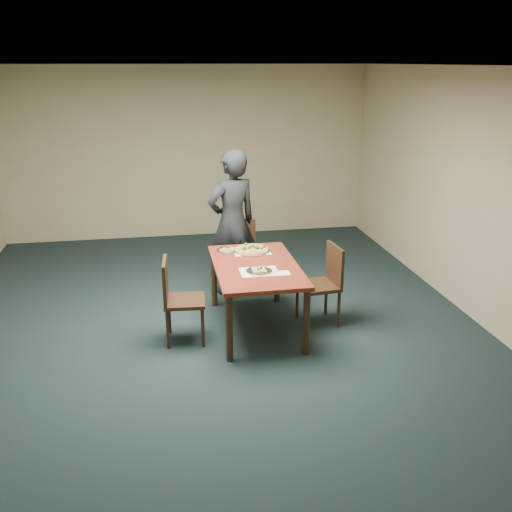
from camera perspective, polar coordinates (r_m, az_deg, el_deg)
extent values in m
plane|color=black|center=(6.21, -4.01, -8.38)|extent=(8.00, 8.00, 0.00)
plane|color=tan|center=(9.61, -6.91, 10.16)|extent=(6.00, 0.00, 6.00)
plane|color=tan|center=(2.15, 8.17, -23.51)|extent=(6.00, 0.00, 6.00)
plane|color=tan|center=(6.70, 22.23, 5.08)|extent=(0.00, 8.00, 8.00)
plane|color=white|center=(5.52, -4.70, 18.43)|extent=(8.00, 8.00, 0.00)
cube|color=maroon|center=(6.18, 0.00, -1.07)|extent=(0.90, 1.50, 0.04)
cylinder|color=black|center=(5.65, -2.68, -7.26)|extent=(0.07, 0.07, 0.70)
cylinder|color=black|center=(6.90, -4.21, -2.27)|extent=(0.07, 0.07, 0.70)
cylinder|color=black|center=(5.79, 5.05, -6.63)|extent=(0.07, 0.07, 0.70)
cylinder|color=black|center=(7.02, 2.14, -1.86)|extent=(0.07, 0.07, 0.70)
cube|color=black|center=(7.26, -1.37, -0.31)|extent=(0.44, 0.44, 0.04)
cylinder|color=black|center=(7.15, -2.49, -2.66)|extent=(0.04, 0.04, 0.43)
cylinder|color=black|center=(7.48, -2.98, -1.67)|extent=(0.04, 0.04, 0.43)
cylinder|color=black|center=(7.21, 0.33, -2.43)|extent=(0.04, 0.04, 0.43)
cylinder|color=black|center=(7.54, -0.28, -1.46)|extent=(0.04, 0.04, 0.43)
cube|color=black|center=(7.37, -1.67, 1.93)|extent=(0.42, 0.05, 0.44)
cube|color=black|center=(6.06, -7.15, -4.49)|extent=(0.45, 0.45, 0.04)
cylinder|color=black|center=(5.99, -5.35, -7.18)|extent=(0.04, 0.04, 0.43)
cylinder|color=black|center=(6.00, -8.81, -7.28)|extent=(0.04, 0.04, 0.43)
cylinder|color=black|center=(6.32, -5.40, -5.75)|extent=(0.04, 0.04, 0.43)
cylinder|color=black|center=(6.32, -8.68, -5.85)|extent=(0.04, 0.04, 0.43)
cube|color=black|center=(5.98, -9.06, -2.43)|extent=(0.07, 0.42, 0.44)
cube|color=black|center=(6.44, 6.25, -2.99)|extent=(0.46, 0.46, 0.04)
cylinder|color=black|center=(6.63, 4.14, -4.49)|extent=(0.04, 0.04, 0.43)
cylinder|color=black|center=(6.75, 7.02, -4.13)|extent=(0.04, 0.04, 0.43)
cylinder|color=black|center=(6.32, 5.27, -5.73)|extent=(0.04, 0.04, 0.43)
cylinder|color=black|center=(6.45, 8.27, -5.32)|extent=(0.04, 0.04, 0.43)
cube|color=black|center=(6.43, 7.89, -0.82)|extent=(0.08, 0.42, 0.44)
imported|color=black|center=(7.16, -2.39, 3.34)|extent=(0.79, 0.66, 1.84)
cube|color=white|center=(6.61, -0.44, 0.48)|extent=(0.42, 0.32, 0.00)
cube|color=white|center=(5.97, 0.32, -1.57)|extent=(0.40, 0.30, 0.00)
cylinder|color=silver|center=(6.61, -0.44, 0.54)|extent=(0.43, 0.43, 0.01)
cylinder|color=tan|center=(6.60, -0.44, 0.67)|extent=(0.38, 0.38, 0.02)
cylinder|color=#D7C070|center=(6.60, -0.44, 0.78)|extent=(0.34, 0.34, 0.01)
sphere|color=#173F13|center=(6.63, -0.48, 0.99)|extent=(0.03, 0.03, 0.03)
sphere|color=#173F13|center=(6.53, -1.09, 0.74)|extent=(0.04, 0.04, 0.04)
sphere|color=#173F13|center=(6.61, 0.84, 0.97)|extent=(0.04, 0.04, 0.04)
sphere|color=#173F13|center=(6.56, 0.57, 0.80)|extent=(0.03, 0.03, 0.03)
sphere|color=#173F13|center=(6.57, -0.70, 0.83)|extent=(0.04, 0.04, 0.04)
sphere|color=#173F13|center=(6.56, 0.16, 0.84)|extent=(0.04, 0.04, 0.04)
sphere|color=#173F13|center=(6.57, 0.01, 0.84)|extent=(0.04, 0.04, 0.04)
sphere|color=#173F13|center=(6.53, -1.12, 0.73)|extent=(0.04, 0.04, 0.04)
sphere|color=#173F13|center=(6.53, -1.28, 0.72)|extent=(0.03, 0.03, 0.03)
sphere|color=#173F13|center=(6.57, -1.10, 0.83)|extent=(0.04, 0.04, 0.04)
sphere|color=#173F13|center=(6.62, -0.28, 0.99)|extent=(0.04, 0.04, 0.04)
sphere|color=#173F13|center=(6.59, 0.10, 0.92)|extent=(0.04, 0.04, 0.04)
sphere|color=#173F13|center=(6.71, -1.01, 1.21)|extent=(0.03, 0.03, 0.03)
cylinder|color=silver|center=(5.97, 0.32, -1.51)|extent=(0.28, 0.28, 0.01)
cube|color=tan|center=(5.97, 0.32, -1.40)|extent=(0.14, 0.18, 0.02)
cube|color=#D7C070|center=(5.96, 0.32, -1.30)|extent=(0.11, 0.15, 0.01)
sphere|color=#173F13|center=(5.96, 0.50, -1.18)|extent=(0.03, 0.03, 0.03)
sphere|color=#173F13|center=(5.94, 0.22, -1.28)|extent=(0.03, 0.03, 0.03)
cylinder|color=silver|center=(6.64, -2.77, 0.57)|extent=(0.28, 0.28, 0.01)
cube|color=tan|center=(6.63, -2.77, 0.68)|extent=(0.21, 0.21, 0.02)
cube|color=#D7C070|center=(6.63, -2.77, 0.77)|extent=(0.17, 0.17, 0.01)
sphere|color=#173F13|center=(6.65, -2.70, 0.93)|extent=(0.03, 0.03, 0.03)
sphere|color=#173F13|center=(6.64, -2.87, 0.91)|extent=(0.03, 0.03, 0.03)
cube|color=white|center=(5.93, 2.73, -1.73)|extent=(0.15, 0.15, 0.01)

